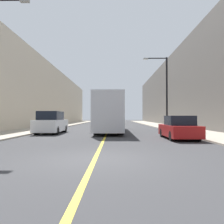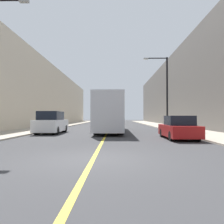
# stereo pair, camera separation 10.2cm
# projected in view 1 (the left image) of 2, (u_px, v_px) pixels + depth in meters

# --- Properties ---
(ground_plane) EXTENTS (200.00, 200.00, 0.00)m
(ground_plane) POSITION_uv_depth(u_px,v_px,m) (95.00, 159.00, 7.57)
(ground_plane) COLOR #38383A
(sidewalk_left) EXTENTS (3.96, 72.00, 0.11)m
(sidewalk_left) POSITION_uv_depth(u_px,v_px,m) (63.00, 125.00, 37.65)
(sidewalk_left) COLOR #A89E8C
(sidewalk_left) RESTS_ON ground
(sidewalk_right) EXTENTS (3.96, 72.00, 0.11)m
(sidewalk_right) POSITION_uv_depth(u_px,v_px,m) (158.00, 125.00, 37.47)
(sidewalk_right) COLOR #A89E8C
(sidewalk_right) RESTS_ON ground
(building_row_left) EXTENTS (4.00, 72.00, 10.60)m
(building_row_left) POSITION_uv_depth(u_px,v_px,m) (40.00, 95.00, 37.81)
(building_row_left) COLOR beige
(building_row_left) RESTS_ON ground
(building_row_right) EXTENTS (4.00, 72.00, 11.94)m
(building_row_right) POSITION_uv_depth(u_px,v_px,m) (181.00, 91.00, 37.56)
(building_row_right) COLOR #66605B
(building_row_right) RESTS_ON ground
(road_center_line) EXTENTS (0.16, 72.00, 0.01)m
(road_center_line) POSITION_uv_depth(u_px,v_px,m) (110.00, 125.00, 37.56)
(road_center_line) COLOR gold
(road_center_line) RESTS_ON ground
(bus) EXTENTS (2.48, 12.57, 3.46)m
(bus) POSITION_uv_depth(u_px,v_px,m) (110.00, 113.00, 22.01)
(bus) COLOR silver
(bus) RESTS_ON ground
(parked_suv_left) EXTENTS (1.98, 4.76, 1.96)m
(parked_suv_left) POSITION_uv_depth(u_px,v_px,m) (51.00, 123.00, 19.41)
(parked_suv_left) COLOR silver
(parked_suv_left) RESTS_ON ground
(car_right_near) EXTENTS (1.84, 4.26, 1.55)m
(car_right_near) POSITION_uv_depth(u_px,v_px,m) (179.00, 129.00, 14.54)
(car_right_near) COLOR maroon
(car_right_near) RESTS_ON ground
(street_lamp_right) EXTENTS (2.69, 0.24, 7.99)m
(street_lamp_right) POSITION_uv_depth(u_px,v_px,m) (165.00, 88.00, 24.17)
(street_lamp_right) COLOR black
(street_lamp_right) RESTS_ON sidewalk_right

